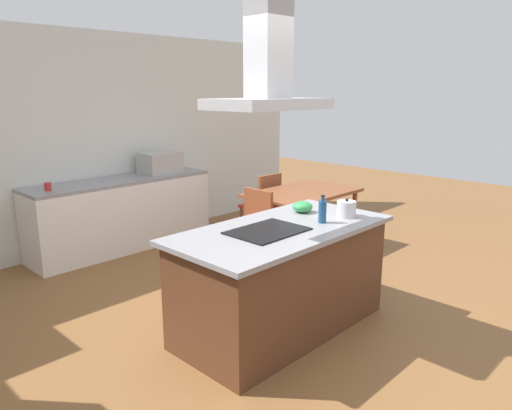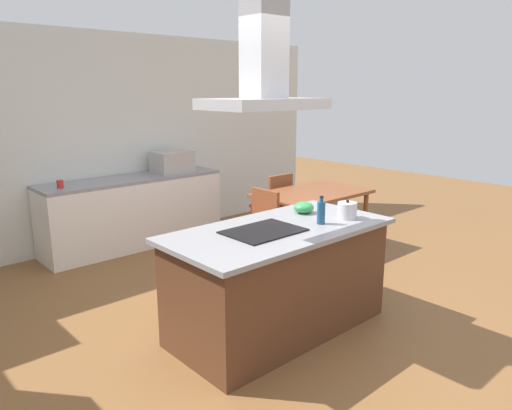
% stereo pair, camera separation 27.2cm
% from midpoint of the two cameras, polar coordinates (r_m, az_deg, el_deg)
% --- Properties ---
extents(ground, '(16.00, 16.00, 0.00)m').
position_cam_midpoint_polar(ground, '(5.30, -7.45, -8.65)').
color(ground, brown).
extents(wall_back, '(7.20, 0.10, 2.70)m').
position_cam_midpoint_polar(wall_back, '(6.47, -16.80, 7.28)').
color(wall_back, silver).
rests_on(wall_back, ground).
extents(kitchen_island, '(1.92, 0.95, 0.90)m').
position_cam_midpoint_polar(kitchen_island, '(4.07, 4.65, -8.74)').
color(kitchen_island, '#59331E').
rests_on(kitchen_island, ground).
extents(cooktop, '(0.60, 0.44, 0.01)m').
position_cam_midpoint_polar(cooktop, '(3.80, 2.94, -3.12)').
color(cooktop, black).
rests_on(cooktop, kitchen_island).
extents(tea_kettle, '(0.22, 0.17, 0.17)m').
position_cam_midpoint_polar(tea_kettle, '(4.28, 12.56, -0.64)').
color(tea_kettle, silver).
rests_on(tea_kettle, kitchen_island).
extents(olive_oil_bottle, '(0.07, 0.07, 0.24)m').
position_cam_midpoint_polar(olive_oil_bottle, '(4.05, 9.64, -0.86)').
color(olive_oil_bottle, navy).
rests_on(olive_oil_bottle, kitchen_island).
extents(mixing_bowl, '(0.18, 0.18, 0.10)m').
position_cam_midpoint_polar(mixing_bowl, '(4.39, 7.44, -0.31)').
color(mixing_bowl, '#33934C').
rests_on(mixing_bowl, kitchen_island).
extents(back_counter, '(2.34, 0.62, 0.90)m').
position_cam_midpoint_polar(back_counter, '(6.39, -13.09, -0.77)').
color(back_counter, white).
rests_on(back_counter, ground).
extents(countertop_microwave, '(0.50, 0.38, 0.28)m').
position_cam_midpoint_polar(countertop_microwave, '(6.59, -8.72, 5.08)').
color(countertop_microwave, '#B2AFAA').
rests_on(countertop_microwave, back_counter).
extents(coffee_mug_red, '(0.08, 0.08, 0.09)m').
position_cam_midpoint_polar(coffee_mug_red, '(5.85, -20.97, 2.32)').
color(coffee_mug_red, red).
rests_on(coffee_mug_red, back_counter).
extents(dining_table, '(1.40, 0.90, 0.75)m').
position_cam_midpoint_polar(dining_table, '(6.06, 7.97, 0.78)').
color(dining_table, brown).
rests_on(dining_table, ground).
extents(chair_facing_back_wall, '(0.42, 0.42, 0.89)m').
position_cam_midpoint_polar(chair_facing_back_wall, '(6.53, 3.46, 0.39)').
color(chair_facing_back_wall, red).
rests_on(chair_facing_back_wall, ground).
extents(chair_at_left_end, '(0.42, 0.42, 0.89)m').
position_cam_midpoint_polar(chair_at_left_end, '(5.45, 1.71, -2.27)').
color(chair_at_left_end, red).
rests_on(chair_at_left_end, ground).
extents(range_hood, '(0.90, 0.55, 0.78)m').
position_cam_midpoint_polar(range_hood, '(3.64, 3.18, 15.21)').
color(range_hood, '#ADADB2').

